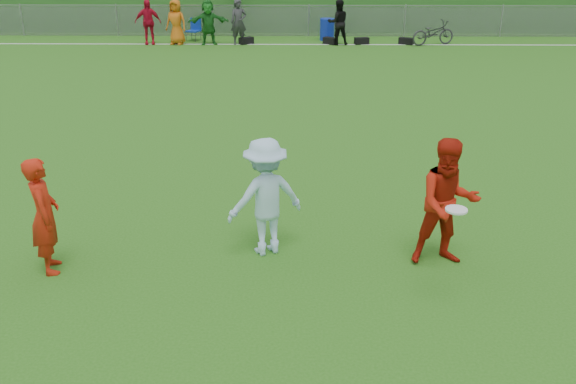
{
  "coord_description": "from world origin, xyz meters",
  "views": [
    {
      "loc": [
        -0.49,
        -7.35,
        4.43
      ],
      "look_at": [
        -0.59,
        0.5,
        1.11
      ],
      "focal_mm": 40.0,
      "sensor_mm": 36.0,
      "label": 1
    }
  ],
  "objects_px": {
    "bicycle": "(433,33)",
    "frisbee": "(456,210)",
    "recycling_bin": "(327,29)",
    "player_blue": "(266,197)",
    "player_red_left": "(44,216)",
    "player_red_center": "(448,203)"
  },
  "relations": [
    {
      "from": "bicycle",
      "to": "frisbee",
      "type": "bearing_deg",
      "value": 149.82
    },
    {
      "from": "recycling_bin",
      "to": "bicycle",
      "type": "distance_m",
      "value": 4.19
    },
    {
      "from": "player_blue",
      "to": "recycling_bin",
      "type": "xyz_separation_m",
      "value": [
        1.65,
        18.08,
        -0.43
      ]
    },
    {
      "from": "player_red_left",
      "to": "player_red_center",
      "type": "xyz_separation_m",
      "value": [
        5.42,
        0.28,
        0.09
      ]
    },
    {
      "from": "player_red_left",
      "to": "frisbee",
      "type": "height_order",
      "value": "player_red_left"
    },
    {
      "from": "player_red_left",
      "to": "recycling_bin",
      "type": "distance_m",
      "value": 19.2
    },
    {
      "from": "recycling_bin",
      "to": "bicycle",
      "type": "bearing_deg",
      "value": -14.31
    },
    {
      "from": "player_red_center",
      "to": "frisbee",
      "type": "distance_m",
      "value": 1.23
    },
    {
      "from": "player_red_left",
      "to": "recycling_bin",
      "type": "relative_size",
      "value": 1.9
    },
    {
      "from": "player_red_left",
      "to": "frisbee",
      "type": "distance_m",
      "value": 5.33
    },
    {
      "from": "player_red_left",
      "to": "player_blue",
      "type": "relative_size",
      "value": 0.95
    },
    {
      "from": "player_blue",
      "to": "recycling_bin",
      "type": "relative_size",
      "value": 2.0
    },
    {
      "from": "bicycle",
      "to": "player_red_center",
      "type": "bearing_deg",
      "value": 149.74
    },
    {
      "from": "player_red_left",
      "to": "bicycle",
      "type": "distance_m",
      "value": 19.62
    },
    {
      "from": "player_red_center",
      "to": "player_blue",
      "type": "relative_size",
      "value": 1.06
    },
    {
      "from": "recycling_bin",
      "to": "bicycle",
      "type": "height_order",
      "value": "bicycle"
    },
    {
      "from": "player_red_left",
      "to": "frisbee",
      "type": "bearing_deg",
      "value": -118.43
    },
    {
      "from": "bicycle",
      "to": "player_blue",
      "type": "bearing_deg",
      "value": 141.74
    },
    {
      "from": "player_red_center",
      "to": "player_red_left",
      "type": "bearing_deg",
      "value": 178.45
    },
    {
      "from": "player_blue",
      "to": "frisbee",
      "type": "distance_m",
      "value": 2.75
    },
    {
      "from": "player_red_center",
      "to": "frisbee",
      "type": "bearing_deg",
      "value": -103.76
    },
    {
      "from": "player_red_left",
      "to": "player_blue",
      "type": "height_order",
      "value": "player_blue"
    }
  ]
}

